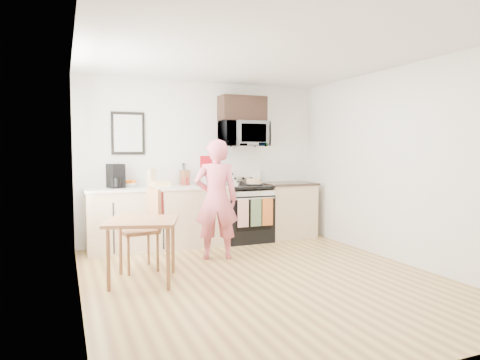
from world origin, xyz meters
name	(u,v)px	position (x,y,z in m)	size (l,w,h in m)	color
floor	(263,278)	(0.00, 0.00, 0.00)	(4.60, 4.60, 0.00)	olive
back_wall	(203,162)	(0.00, 2.30, 1.30)	(4.00, 0.04, 2.60)	silver
front_wall	(416,180)	(0.00, -2.30, 1.30)	(4.00, 0.04, 2.60)	silver
left_wall	(77,170)	(-2.00, 0.00, 1.30)	(0.04, 4.60, 2.60)	silver
right_wall	(399,165)	(2.00, 0.00, 1.30)	(0.04, 4.60, 2.60)	silver
ceiling	(264,52)	(0.00, 0.00, 2.60)	(4.00, 4.60, 0.04)	silver
window	(78,145)	(-1.96, 0.80, 1.55)	(0.06, 1.40, 1.50)	silver
cabinet_left	(159,219)	(-0.80, 2.00, 0.45)	(2.10, 0.60, 0.90)	tan
countertop_left	(159,188)	(-0.80, 2.00, 0.92)	(2.14, 0.64, 0.04)	beige
cabinet_right	(288,211)	(1.43, 2.00, 0.45)	(0.84, 0.60, 0.90)	tan
countertop_right	(288,184)	(1.43, 2.00, 0.92)	(0.88, 0.64, 0.04)	black
range	(246,214)	(0.63, 1.98, 0.44)	(0.76, 0.70, 1.16)	black
microwave	(243,134)	(0.63, 2.08, 1.76)	(0.76, 0.51, 0.42)	silver
upper_cabinet	(242,109)	(0.63, 2.12, 2.18)	(0.76, 0.35, 0.40)	black
wall_art	(128,133)	(-1.20, 2.28, 1.75)	(0.50, 0.04, 0.65)	black
wall_trivet	(206,162)	(0.05, 2.28, 1.30)	(0.20, 0.02, 0.20)	#B70F1A
person	(216,199)	(-0.20, 1.07, 0.82)	(0.60, 0.39, 1.64)	#BC334E
dining_table	(142,227)	(-1.32, 0.40, 0.63)	(0.83, 0.83, 0.71)	brown
chair	(150,217)	(-1.14, 0.92, 0.65)	(0.52, 0.48, 1.01)	brown
knife_block	(185,178)	(-0.34, 2.16, 1.06)	(0.11, 0.15, 0.24)	brown
utensil_crock	(185,177)	(-0.34, 2.13, 1.07)	(0.11, 0.11, 0.32)	#B70F1A
fruit_bowl	(130,184)	(-1.19, 2.18, 0.98)	(0.24, 0.24, 0.11)	white
milk_carton	(152,178)	(-0.91, 1.98, 1.08)	(0.10, 0.10, 0.27)	#D3B47F
coffee_maker	(116,177)	(-1.42, 2.06, 1.11)	(0.26, 0.32, 0.35)	black
bread_bag	(161,184)	(-0.79, 1.87, 0.99)	(0.26, 0.12, 0.10)	#D8BE71
cake	(254,182)	(0.77, 1.96, 0.97)	(0.31, 0.31, 0.10)	black
kettle	(229,179)	(0.35, 2.04, 1.03)	(0.19, 0.19, 0.24)	white
pot	(234,183)	(0.35, 1.81, 0.97)	(0.18, 0.30, 0.09)	silver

